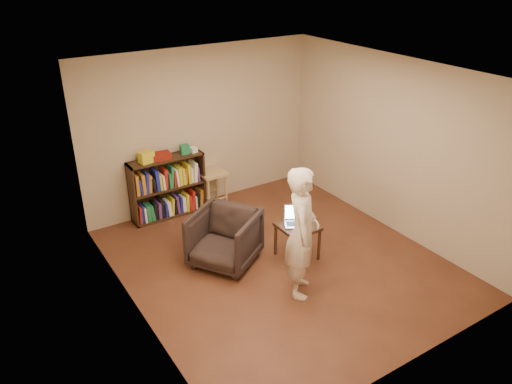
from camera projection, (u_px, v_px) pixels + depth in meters
floor at (279, 262)px, 6.89m from camera, size 4.50×4.50×0.00m
ceiling at (284, 74)px, 5.75m from camera, size 4.50×4.50×0.00m
wall_back at (201, 128)px, 8.02m from camera, size 4.00×0.00×4.00m
wall_left at (129, 217)px, 5.35m from camera, size 0.00×4.50×4.50m
wall_right at (393, 146)px, 7.29m from camera, size 0.00×4.50×4.50m
bookshelf at (168, 190)px, 7.94m from camera, size 1.20×0.30×1.00m
box_yellow at (146, 157)px, 7.47m from camera, size 0.23×0.19×0.17m
red_cloth at (161, 156)px, 7.62m from camera, size 0.31×0.25×0.10m
box_green at (185, 149)px, 7.82m from camera, size 0.15×0.15×0.13m
box_white at (193, 150)px, 7.87m from camera, size 0.12×0.12×0.08m
stool at (212, 178)px, 8.24m from camera, size 0.41×0.41×0.60m
armchair at (224, 238)px, 6.72m from camera, size 1.15×1.14×0.76m
side_table at (298, 230)px, 6.83m from camera, size 0.50×0.50×0.51m
laptop at (296, 219)px, 6.82m from camera, size 0.42×0.39×0.25m
person at (302, 233)px, 5.95m from camera, size 0.69×0.74×1.69m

